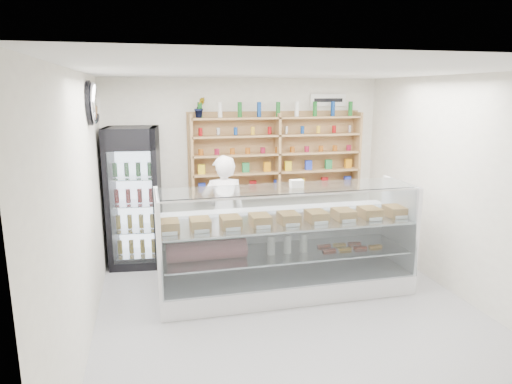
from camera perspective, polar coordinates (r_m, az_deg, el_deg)
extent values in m
plane|color=#A0A1A5|center=(5.64, 4.39, -14.90)|extent=(5.00, 5.00, 0.00)
plane|color=white|center=(5.02, 4.93, 14.83)|extent=(5.00, 5.00, 0.00)
plane|color=white|center=(7.52, -1.30, 3.34)|extent=(4.50, 0.00, 4.50)
plane|color=white|center=(3.00, 20.00, -11.63)|extent=(4.50, 0.00, 4.50)
plane|color=white|center=(4.95, -20.97, -2.28)|extent=(0.00, 5.00, 5.00)
plane|color=white|center=(6.22, 24.75, 0.28)|extent=(0.00, 5.00, 5.00)
cube|color=white|center=(6.12, 3.71, -11.20)|extent=(3.26, 0.92, 0.27)
cube|color=white|center=(6.34, 2.60, -5.72)|extent=(3.26, 0.05, 0.69)
cube|color=silver|center=(5.97, 3.76, -7.51)|extent=(3.13, 0.81, 0.02)
cube|color=silver|center=(5.84, 3.82, -3.80)|extent=(3.20, 0.85, 0.02)
cube|color=silver|center=(5.47, 5.20, -6.21)|extent=(3.20, 0.13, 1.14)
cube|color=silver|center=(5.68, 4.05, 0.48)|extent=(3.20, 0.65, 0.01)
imported|color=white|center=(6.62, -4.06, -2.74)|extent=(0.63, 0.42, 1.72)
cube|color=black|center=(7.07, -14.94, -0.61)|extent=(0.82, 0.80, 2.09)
cube|color=#37053C|center=(6.59, -15.11, 6.29)|extent=(0.74, 0.11, 0.29)
cube|color=silver|center=(6.74, -14.64, -2.04)|extent=(0.63, 0.07, 1.65)
cube|color=#A4824D|center=(7.20, -8.07, 4.34)|extent=(0.04, 0.28, 1.33)
cube|color=#A4824D|center=(7.46, 2.72, 4.73)|extent=(0.04, 0.28, 1.33)
cube|color=#A4824D|center=(7.97, 12.47, 4.94)|extent=(0.04, 0.28, 1.33)
cube|color=#A4824D|center=(7.56, 2.68, 0.30)|extent=(2.80, 0.28, 0.03)
cube|color=#A4824D|center=(7.51, 2.70, 2.54)|extent=(2.80, 0.28, 0.03)
cube|color=#A4824D|center=(7.46, 2.72, 4.81)|extent=(2.80, 0.28, 0.03)
cube|color=#A4824D|center=(7.43, 2.75, 7.10)|extent=(2.80, 0.28, 0.03)
cube|color=#A4824D|center=(7.41, 2.77, 9.26)|extent=(2.80, 0.28, 0.03)
imported|color=#1E6626|center=(7.15, -7.04, 10.44)|extent=(0.20, 0.17, 0.31)
ellipsoid|color=silver|center=(5.99, -19.58, 10.42)|extent=(0.15, 0.50, 0.50)
cube|color=white|center=(7.82, 8.98, 11.27)|extent=(0.62, 0.03, 0.20)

